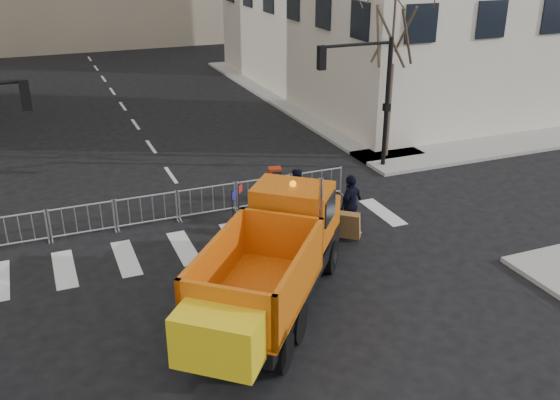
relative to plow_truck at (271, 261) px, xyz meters
name	(u,v)px	position (x,y,z in m)	size (l,w,h in m)	color
ground	(283,336)	(-0.10, -1.06, -1.51)	(120.00, 120.00, 0.00)	black
sidewalk_back	(193,205)	(-0.10, 7.44, -1.44)	(64.00, 5.00, 0.15)	gray
traffic_light_right	(387,105)	(8.40, 8.44, 1.19)	(0.18, 0.18, 5.40)	black
crowd_barriers	(178,205)	(-0.85, 6.54, -0.96)	(12.60, 0.60, 1.10)	#9EA0A5
street_tree	(390,73)	(9.10, 9.44, 2.24)	(3.00, 3.00, 7.50)	#382B21
plow_truck	(271,261)	(0.00, 0.00, 0.00)	(7.41, 8.24, 3.41)	black
cop_a	(321,201)	(3.50, 4.30, -0.64)	(0.64, 0.42, 1.75)	black
cop_b	(295,195)	(2.88, 5.04, -0.59)	(0.90, 0.70, 1.85)	black
cop_c	(350,205)	(4.11, 3.41, -0.50)	(1.19, 0.50, 2.03)	black
newspaper_box	(275,182)	(2.90, 6.96, -0.81)	(0.45, 0.40, 1.10)	#A0250C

